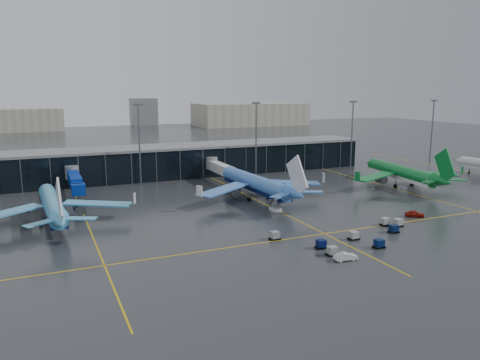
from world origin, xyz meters
name	(u,v)px	position (x,y,z in m)	size (l,w,h in m)	color
ground	(251,221)	(0.00, 0.00, 0.00)	(600.00, 600.00, 0.00)	#282B2D
terminal_pier	(176,160)	(0.00, 62.00, 5.42)	(142.00, 17.00, 10.70)	black
jet_bridges	(75,180)	(-35.00, 42.99, 4.55)	(94.00, 27.50, 7.20)	#595B60
flood_masts	(201,139)	(5.00, 50.00, 13.81)	(203.00, 0.50, 25.50)	#595B60
distant_hangars	(164,116)	(49.94, 270.08, 8.79)	(260.00, 71.00, 22.00)	#B2AD99
taxi_lines	(269,206)	(10.00, 10.61, 0.01)	(220.00, 120.00, 0.02)	gold
airliner_arkefly	(51,194)	(-41.94, 17.47, 6.43)	(36.76, 41.87, 12.87)	#3E9ACC
airliner_klm_near	(255,174)	(10.46, 20.06, 6.95)	(39.72, 45.24, 13.90)	#3E75CC
airliner_aer_lingus	(401,165)	(59.81, 17.66, 6.69)	(38.22, 43.53, 13.38)	#0D702C
baggage_carts	(356,235)	(14.01, -20.38, 0.76)	(31.56, 14.01, 1.70)	black
mobile_airstair	(276,208)	(9.47, 6.00, 0.77)	(2.38, 3.32, 3.45)	silver
service_van_red	(415,214)	(37.10, -12.43, 0.76)	(1.79, 4.44, 1.51)	maroon
service_van_white	(346,256)	(4.70, -29.56, 0.71)	(1.51, 4.32, 1.42)	silver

